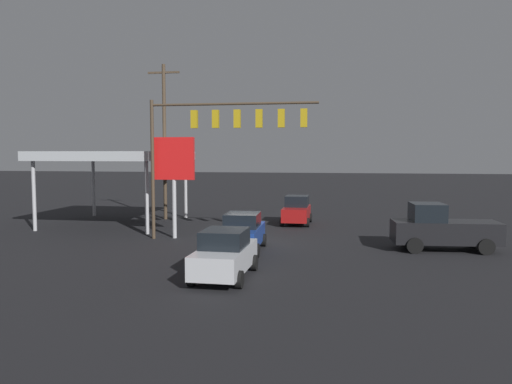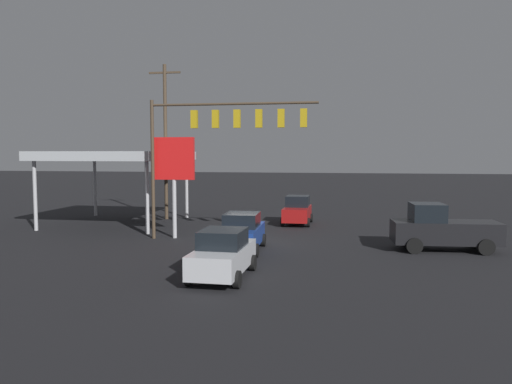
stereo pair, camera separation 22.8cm
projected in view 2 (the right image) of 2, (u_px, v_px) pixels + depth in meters
ground_plane at (250, 244)px, 27.21m from camera, size 200.00×200.00×0.00m
traffic_signal_assembly at (222, 130)px, 27.74m from camera, size 9.53×0.43×7.95m
utility_pole at (166, 139)px, 37.03m from camera, size 2.40×0.26×11.45m
gas_station_canopy at (117, 157)px, 34.70m from camera, size 8.73×9.04×5.06m
price_sign at (174, 164)px, 28.78m from camera, size 2.44×0.27×5.85m
hatchback_crossing at (297, 211)px, 34.72m from camera, size 2.00×3.82×1.97m
sedan_far at (242, 232)px, 25.14m from camera, size 2.18×4.46×1.93m
sedan_waiting at (223, 254)px, 19.72m from camera, size 2.14×4.44×1.93m
pickup_parked at (442, 229)px, 25.24m from camera, size 5.32×2.52×2.40m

